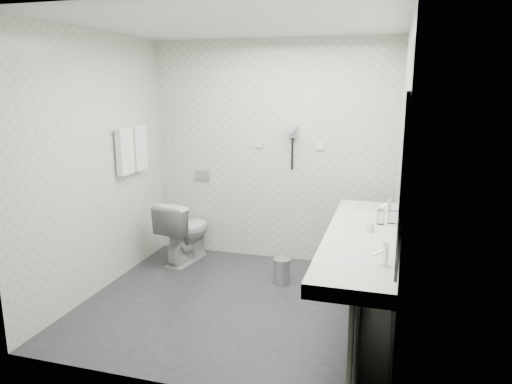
% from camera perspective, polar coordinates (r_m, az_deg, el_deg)
% --- Properties ---
extents(floor, '(2.80, 2.80, 0.00)m').
position_cam_1_polar(floor, '(4.58, -2.39, -13.20)').
color(floor, '#242428').
rests_on(floor, ground).
extents(ceiling, '(2.80, 2.80, 0.00)m').
position_cam_1_polar(ceiling, '(4.15, -2.73, 19.59)').
color(ceiling, silver).
rests_on(ceiling, wall_back).
extents(wall_back, '(2.80, 0.00, 2.80)m').
position_cam_1_polar(wall_back, '(5.42, 1.87, 4.75)').
color(wall_back, beige).
rests_on(wall_back, floor).
extents(wall_front, '(2.80, 0.00, 2.80)m').
position_cam_1_polar(wall_front, '(3.02, -10.48, -1.98)').
color(wall_front, beige).
rests_on(wall_front, floor).
extents(wall_left, '(0.00, 2.60, 2.60)m').
position_cam_1_polar(wall_left, '(4.82, -18.54, 3.08)').
color(wall_left, beige).
rests_on(wall_left, floor).
extents(wall_right, '(0.00, 2.60, 2.60)m').
position_cam_1_polar(wall_right, '(3.97, 16.95, 1.24)').
color(wall_right, beige).
rests_on(wall_right, floor).
extents(vanity_counter, '(0.55, 2.20, 0.10)m').
position_cam_1_polar(vanity_counter, '(3.90, 12.49, -5.57)').
color(vanity_counter, silver).
rests_on(vanity_counter, floor).
extents(vanity_panel, '(0.03, 2.15, 0.75)m').
position_cam_1_polar(vanity_panel, '(4.05, 12.55, -11.32)').
color(vanity_panel, '#989790').
rests_on(vanity_panel, floor).
extents(vanity_post_near, '(0.06, 0.06, 0.75)m').
position_cam_1_polar(vanity_post_near, '(3.13, 11.75, -19.00)').
color(vanity_post_near, silver).
rests_on(vanity_post_near, floor).
extents(vanity_post_far, '(0.06, 0.06, 0.75)m').
position_cam_1_polar(vanity_post_far, '(5.02, 13.72, -6.58)').
color(vanity_post_far, silver).
rests_on(vanity_post_far, floor).
extents(mirror, '(0.02, 2.20, 1.05)m').
position_cam_1_polar(mirror, '(3.74, 16.94, 3.67)').
color(mirror, '#B2BCC6').
rests_on(mirror, wall_right).
extents(basin_near, '(0.40, 0.31, 0.05)m').
position_cam_1_polar(basin_near, '(3.27, 11.71, -8.47)').
color(basin_near, silver).
rests_on(basin_near, vanity_counter).
extents(basin_far, '(0.40, 0.31, 0.05)m').
position_cam_1_polar(basin_far, '(4.51, 13.08, -2.62)').
color(basin_far, silver).
rests_on(basin_far, vanity_counter).
extents(faucet_near, '(0.04, 0.04, 0.15)m').
position_cam_1_polar(faucet_near, '(3.24, 15.25, -7.22)').
color(faucet_near, silver).
rests_on(faucet_near, vanity_counter).
extents(faucet_far, '(0.04, 0.04, 0.15)m').
position_cam_1_polar(faucet_far, '(4.48, 15.63, -1.67)').
color(faucet_far, silver).
rests_on(faucet_far, vanity_counter).
extents(soap_bottle_a, '(0.06, 0.06, 0.10)m').
position_cam_1_polar(soap_bottle_a, '(3.92, 13.61, -4.02)').
color(soap_bottle_a, silver).
rests_on(soap_bottle_a, vanity_counter).
extents(glass_left, '(0.08, 0.08, 0.12)m').
position_cam_1_polar(glass_left, '(4.16, 14.73, -2.93)').
color(glass_left, silver).
rests_on(glass_left, vanity_counter).
extents(glass_right, '(0.08, 0.08, 0.11)m').
position_cam_1_polar(glass_right, '(4.21, 15.92, -2.90)').
color(glass_right, silver).
rests_on(glass_right, vanity_counter).
extents(toilet, '(0.52, 0.77, 0.73)m').
position_cam_1_polar(toilet, '(5.54, -8.51, -4.63)').
color(toilet, silver).
rests_on(toilet, floor).
extents(flush_plate, '(0.18, 0.02, 0.12)m').
position_cam_1_polar(flush_plate, '(5.72, -6.46, 2.06)').
color(flush_plate, '#B2B5BA').
rests_on(flush_plate, wall_back).
extents(pedal_bin, '(0.20, 0.20, 0.25)m').
position_cam_1_polar(pedal_bin, '(4.97, 3.11, -9.52)').
color(pedal_bin, '#B2B5BA').
rests_on(pedal_bin, floor).
extents(bin_lid, '(0.18, 0.18, 0.02)m').
position_cam_1_polar(bin_lid, '(4.92, 3.13, -8.11)').
color(bin_lid, '#B2B5BA').
rests_on(bin_lid, pedal_bin).
extents(towel_rail, '(0.02, 0.62, 0.02)m').
position_cam_1_polar(towel_rail, '(5.21, -14.89, 7.33)').
color(towel_rail, silver).
rests_on(towel_rail, wall_left).
extents(towel_near, '(0.07, 0.24, 0.48)m').
position_cam_1_polar(towel_near, '(5.11, -15.46, 4.71)').
color(towel_near, silver).
rests_on(towel_near, towel_rail).
extents(towel_far, '(0.07, 0.24, 0.48)m').
position_cam_1_polar(towel_far, '(5.35, -13.90, 5.14)').
color(towel_far, silver).
rests_on(towel_far, towel_rail).
extents(dryer_cradle, '(0.10, 0.04, 0.14)m').
position_cam_1_polar(dryer_cradle, '(5.31, 4.45, 7.26)').
color(dryer_cradle, gray).
rests_on(dryer_cradle, wall_back).
extents(dryer_barrel, '(0.08, 0.14, 0.08)m').
position_cam_1_polar(dryer_barrel, '(5.23, 4.30, 7.52)').
color(dryer_barrel, gray).
rests_on(dryer_barrel, dryer_cradle).
extents(dryer_cord, '(0.02, 0.02, 0.35)m').
position_cam_1_polar(dryer_cord, '(5.32, 4.37, 4.57)').
color(dryer_cord, black).
rests_on(dryer_cord, dryer_cradle).
extents(switch_plate_a, '(0.09, 0.02, 0.09)m').
position_cam_1_polar(switch_plate_a, '(5.43, 0.31, 5.84)').
color(switch_plate_a, silver).
rests_on(switch_plate_a, wall_back).
extents(switch_plate_b, '(0.09, 0.02, 0.09)m').
position_cam_1_polar(switch_plate_b, '(5.29, 7.66, 5.53)').
color(switch_plate_b, silver).
rests_on(switch_plate_b, wall_back).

